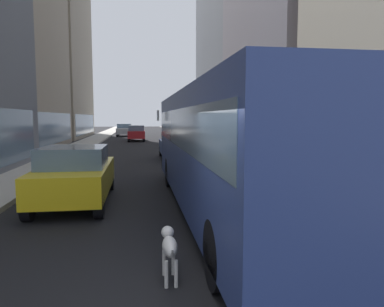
{
  "coord_description": "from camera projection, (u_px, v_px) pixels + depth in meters",
  "views": [
    {
      "loc": [
        -1.04,
        -4.4,
        2.42
      ],
      "look_at": [
        0.48,
        5.62,
        1.4
      ],
      "focal_mm": 33.49,
      "sensor_mm": 36.0,
      "label": 1
    }
  ],
  "objects": [
    {
      "name": "dalmatian_dog",
      "position": [
        169.0,
        246.0,
        5.33
      ],
      "size": [
        0.22,
        0.96,
        0.72
      ],
      "color": "white",
      "rests_on": "ground"
    },
    {
      "name": "car_red_coupe",
      "position": [
        136.0,
        133.0,
        37.32
      ],
      "size": [
        1.71,
        4.15,
        1.62
      ],
      "color": "red",
      "rests_on": "ground"
    },
    {
      "name": "sidewalk_right",
      "position": [
        199.0,
        139.0,
        40.0
      ],
      "size": [
        2.4,
        110.0,
        0.15
      ],
      "primitive_type": "cube",
      "color": "gray",
      "rests_on": "ground"
    },
    {
      "name": "ground_plane",
      "position": [
        148.0,
        140.0,
        39.16
      ],
      "size": [
        120.0,
        120.0,
        0.0
      ],
      "primitive_type": "plane",
      "color": "black"
    },
    {
      "name": "sidewalk_left",
      "position": [
        94.0,
        140.0,
        38.3
      ],
      "size": [
        2.4,
        110.0,
        0.15
      ],
      "primitive_type": "cube",
      "color": "#ADA89E",
      "rests_on": "ground"
    },
    {
      "name": "building_right_far",
      "position": [
        248.0,
        18.0,
        41.69
      ],
      "size": [
        9.71,
        16.55,
        28.02
      ],
      "color": "slate",
      "rests_on": "ground"
    },
    {
      "name": "car_silver_sedan",
      "position": [
        124.0,
        130.0,
        46.96
      ],
      "size": [
        1.92,
        4.58,
        1.62
      ],
      "color": "#B7BABF",
      "rests_on": "ground"
    },
    {
      "name": "transit_bus",
      "position": [
        226.0,
        143.0,
        9.15
      ],
      "size": [
        2.78,
        11.53,
        3.05
      ],
      "color": "#33478C",
      "rests_on": "ground"
    },
    {
      "name": "car_blue_hatchback",
      "position": [
        177.0,
        145.0,
        20.84
      ],
      "size": [
        1.83,
        4.27,
        1.62
      ],
      "color": "#4C6BB7",
      "rests_on": "ground"
    },
    {
      "name": "car_yellow_taxi",
      "position": [
        75.0,
        174.0,
        10.09
      ],
      "size": [
        1.84,
        4.34,
        1.62
      ],
      "color": "yellow",
      "rests_on": "ground"
    },
    {
      "name": "building_right_mid",
      "position": [
        317.0,
        20.0,
        25.88
      ],
      "size": [
        10.59,
        14.19,
        18.93
      ],
      "color": "slate",
      "rests_on": "ground"
    }
  ]
}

